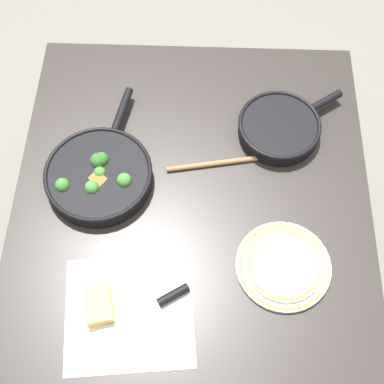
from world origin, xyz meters
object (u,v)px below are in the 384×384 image
object	(u,v)px
grater_knife	(158,304)
skillet_broccoli	(99,175)
skillet_eggs	(280,128)
cheese_block	(98,304)
wooden_spoon	(247,159)
dinner_plate_stack	(284,265)

from	to	relation	value
grater_knife	skillet_broccoli	bearing A→B (deg)	-94.40
skillet_eggs	cheese_block	bearing A→B (deg)	-165.37
skillet_broccoli	grater_knife	size ratio (longest dim) A/B	2.00
wooden_spoon	grater_knife	xyz separation A→B (m)	(0.43, -0.23, 0.00)
cheese_block	grater_knife	bearing A→B (deg)	93.38
wooden_spoon	cheese_block	xyz separation A→B (m)	(0.44, -0.37, 0.01)
wooden_spoon	skillet_broccoli	bearing A→B (deg)	-179.79
skillet_eggs	cheese_block	distance (m)	0.72
grater_knife	wooden_spoon	bearing A→B (deg)	-149.82
wooden_spoon	grater_knife	size ratio (longest dim) A/B	1.66
wooden_spoon	grater_knife	world-z (taller)	grater_knife
skillet_broccoli	grater_knife	xyz separation A→B (m)	(0.36, 0.19, -0.02)
skillet_broccoli	grater_knife	bearing A→B (deg)	-141.29
skillet_eggs	wooden_spoon	xyz separation A→B (m)	(0.10, -0.10, -0.02)
grater_knife	dinner_plate_stack	world-z (taller)	dinner_plate_stack
skillet_broccoli	wooden_spoon	xyz separation A→B (m)	(-0.08, 0.41, -0.02)
wooden_spoon	dinner_plate_stack	distance (m)	0.33
skillet_broccoli	cheese_block	bearing A→B (deg)	-162.60
wooden_spoon	dinner_plate_stack	world-z (taller)	dinner_plate_stack
skillet_eggs	wooden_spoon	world-z (taller)	skillet_eggs
grater_knife	cheese_block	size ratio (longest dim) A/B	2.09
skillet_eggs	wooden_spoon	bearing A→B (deg)	-167.97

